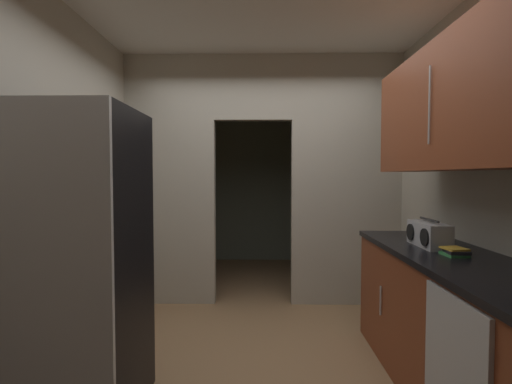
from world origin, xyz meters
name	(u,v)px	position (x,y,z in m)	size (l,w,h in m)	color
ground	(263,370)	(0.00, 0.00, 0.00)	(20.00, 20.00, 0.00)	#93704C
kitchen_overhead_slab	(263,11)	(0.00, 0.44, 2.77)	(3.43, 6.96, 0.06)	silver
kitchen_partition	(265,172)	(0.03, 1.48, 1.47)	(3.03, 0.12, 2.74)	#ADA899
adjoining_room_shell	(263,179)	(0.00, 3.04, 1.37)	(3.03, 2.27, 2.74)	gray
refrigerator	(76,263)	(-1.10, -0.52, 0.91)	(0.71, 0.75, 1.81)	black
lower_cabinet_run	(454,329)	(1.20, -0.37, 0.46)	(0.64, 2.16, 0.93)	brown
upper_cabinet_counterside	(459,105)	(1.20, -0.37, 1.85)	(0.36, 1.95, 0.79)	brown
boombox	(429,234)	(1.16, -0.06, 1.01)	(0.17, 0.40, 0.20)	#B2B2B7
book_stack	(455,252)	(1.19, -0.37, 0.95)	(0.14, 0.16, 0.05)	#388C47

